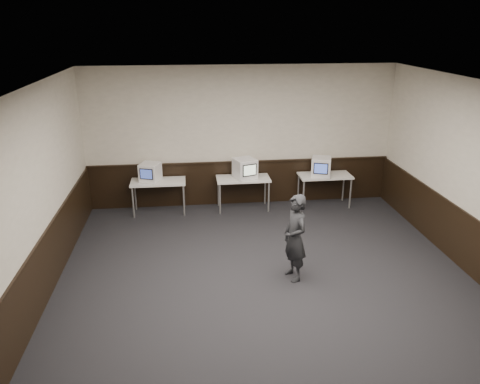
# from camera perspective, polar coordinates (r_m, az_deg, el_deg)

# --- Properties ---
(floor) EXTENTS (8.00, 8.00, 0.00)m
(floor) POSITION_cam_1_polar(r_m,az_deg,el_deg) (7.64, 3.74, -12.20)
(floor) COLOR black
(floor) RESTS_ON ground
(ceiling) EXTENTS (8.00, 8.00, 0.00)m
(ceiling) POSITION_cam_1_polar(r_m,az_deg,el_deg) (6.52, 4.39, 12.31)
(ceiling) COLOR white
(ceiling) RESTS_ON back_wall
(back_wall) EXTENTS (7.00, 0.00, 7.00)m
(back_wall) POSITION_cam_1_polar(r_m,az_deg,el_deg) (10.70, 0.14, 6.73)
(back_wall) COLOR beige
(back_wall) RESTS_ON ground
(left_wall) EXTENTS (0.00, 8.00, 8.00)m
(left_wall) POSITION_cam_1_polar(r_m,az_deg,el_deg) (7.18, -24.63, -2.01)
(left_wall) COLOR beige
(left_wall) RESTS_ON ground
(wainscot_back) EXTENTS (6.98, 0.04, 1.00)m
(wainscot_back) POSITION_cam_1_polar(r_m,az_deg,el_deg) (10.99, 0.14, 1.12)
(wainscot_back) COLOR black
(wainscot_back) RESTS_ON back_wall
(wainscot_left) EXTENTS (0.04, 7.98, 1.00)m
(wainscot_left) POSITION_cam_1_polar(r_m,az_deg,el_deg) (7.62, -23.28, -9.70)
(wainscot_left) COLOR black
(wainscot_left) RESTS_ON left_wall
(wainscot_right) EXTENTS (0.04, 7.98, 1.00)m
(wainscot_right) POSITION_cam_1_polar(r_m,az_deg,el_deg) (8.67, 27.26, -6.67)
(wainscot_right) COLOR black
(wainscot_right) RESTS_ON right_wall
(wainscot_rail) EXTENTS (6.98, 0.06, 0.04)m
(wainscot_rail) POSITION_cam_1_polar(r_m,az_deg,el_deg) (10.82, 0.16, 3.69)
(wainscot_rail) COLOR black
(wainscot_rail) RESTS_ON wainscot_back
(desk_left) EXTENTS (1.20, 0.60, 0.75)m
(desk_left) POSITION_cam_1_polar(r_m,az_deg,el_deg) (10.53, -9.93, 0.97)
(desk_left) COLOR silver
(desk_left) RESTS_ON ground
(desk_center) EXTENTS (1.20, 0.60, 0.75)m
(desk_center) POSITION_cam_1_polar(r_m,az_deg,el_deg) (10.58, 0.39, 1.37)
(desk_center) COLOR silver
(desk_center) RESTS_ON ground
(desk_right) EXTENTS (1.20, 0.60, 0.75)m
(desk_right) POSITION_cam_1_polar(r_m,az_deg,el_deg) (10.96, 10.30, 1.72)
(desk_right) COLOR silver
(desk_right) RESTS_ON ground
(emac_left) EXTENTS (0.52, 0.53, 0.40)m
(emac_left) POSITION_cam_1_polar(r_m,az_deg,el_deg) (10.49, -10.90, 2.40)
(emac_left) COLOR white
(emac_left) RESTS_ON desk_left
(emac_center) EXTENTS (0.57, 0.59, 0.45)m
(emac_center) POSITION_cam_1_polar(r_m,az_deg,el_deg) (10.49, 0.61, 2.91)
(emac_center) COLOR white
(emac_center) RESTS_ON desk_center
(emac_right) EXTENTS (0.55, 0.56, 0.43)m
(emac_right) POSITION_cam_1_polar(r_m,az_deg,el_deg) (10.80, 9.87, 3.07)
(emac_right) COLOR white
(emac_right) RESTS_ON desk_right
(person) EXTENTS (0.48, 0.61, 1.48)m
(person) POSITION_cam_1_polar(r_m,az_deg,el_deg) (7.74, 6.72, -5.57)
(person) COLOR black
(person) RESTS_ON ground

